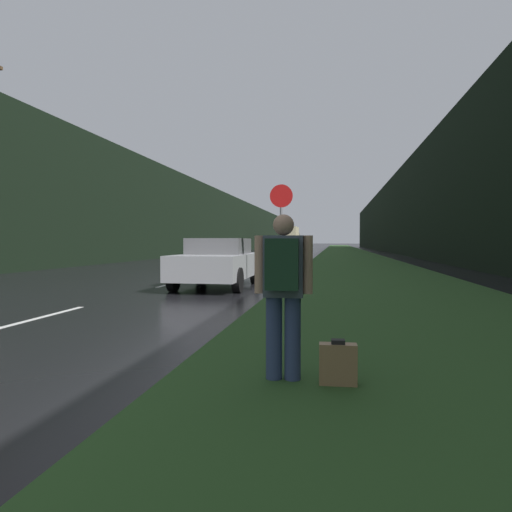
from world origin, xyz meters
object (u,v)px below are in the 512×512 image
(car_passing_far, at_px, (298,248))
(delivery_truck, at_px, (291,238))
(stop_sign, at_px, (281,228))
(hitchhiker_with_backpack, at_px, (283,286))
(car_passing_near, at_px, (218,262))
(suitcase, at_px, (338,365))

(car_passing_far, height_order, delivery_truck, delivery_truck)
(stop_sign, relative_size, car_passing_far, 0.61)
(hitchhiker_with_backpack, xyz_separation_m, delivery_truck, (-6.38, 67.18, 0.96))
(delivery_truck, bearing_deg, hitchhiker_with_backpack, -84.57)
(hitchhiker_with_backpack, bearing_deg, car_passing_near, 106.25)
(suitcase, distance_m, car_passing_far, 38.79)
(car_passing_far, bearing_deg, hitchhiker_with_backpack, 94.30)
(stop_sign, bearing_deg, delivery_truck, 95.25)
(stop_sign, distance_m, car_passing_near, 2.41)
(stop_sign, relative_size, car_passing_near, 0.68)
(suitcase, bearing_deg, car_passing_far, 92.79)
(stop_sign, height_order, suitcase, stop_sign)
(car_passing_near, bearing_deg, delivery_truck, -86.59)
(hitchhiker_with_backpack, bearing_deg, stop_sign, 94.54)
(suitcase, height_order, car_passing_near, car_passing_near)
(car_passing_far, distance_m, delivery_truck, 28.83)
(hitchhiker_with_backpack, xyz_separation_m, suitcase, (0.52, -0.04, -0.72))
(stop_sign, relative_size, hitchhiker_with_backpack, 1.78)
(stop_sign, bearing_deg, car_passing_near, 153.91)
(suitcase, distance_m, delivery_truck, 67.60)
(suitcase, relative_size, car_passing_far, 0.09)
(car_passing_far, bearing_deg, delivery_truck, -83.06)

